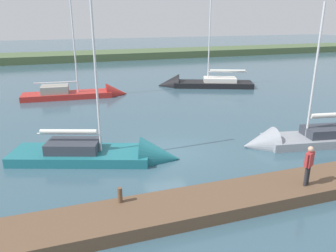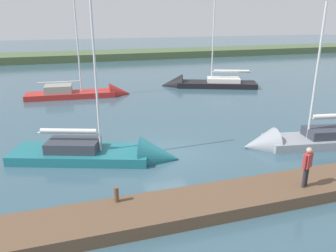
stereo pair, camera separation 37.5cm
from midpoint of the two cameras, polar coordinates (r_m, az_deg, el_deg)
name	(u,v)px [view 1 (the left image)]	position (r m, az deg, el deg)	size (l,w,h in m)	color
ground_plane	(169,152)	(18.60, -0.43, -4.50)	(200.00, 200.00, 0.00)	#385666
far_shoreline	(88,59)	(60.86, -13.74, 11.07)	(180.00, 8.00, 2.40)	#4C603D
dock_pier	(217,202)	(13.56, 7.68, -12.76)	(24.82, 2.20, 0.52)	brown
mooring_post_near	(120,195)	(12.92, -9.12, -11.65)	(0.19, 0.19, 0.60)	brown
sailboat_mid_channel	(112,157)	(17.89, -10.23, -5.28)	(9.10, 5.11, 9.57)	#1E6B75
sailboat_inner_slip	(83,95)	(32.28, -14.67, 5.24)	(9.65, 2.84, 10.90)	#B22823
sailboat_near_dock	(295,141)	(20.89, 20.60, -2.51)	(8.15, 3.34, 8.89)	gray
sailboat_far_right	(197,85)	(36.10, 4.66, 7.03)	(10.28, 6.07, 10.68)	black
person_on_dock	(309,163)	(14.74, 22.40, -5.89)	(0.59, 0.42, 1.73)	#28282D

